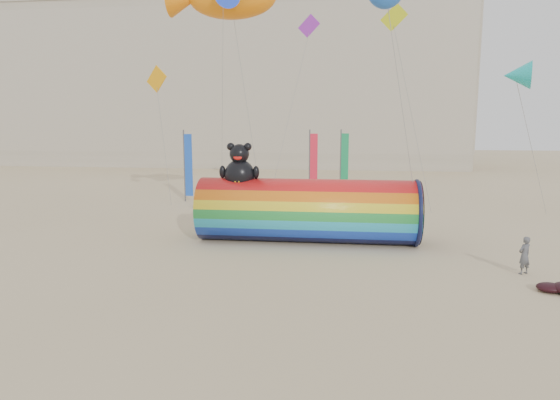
# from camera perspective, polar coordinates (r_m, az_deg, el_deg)

# --- Properties ---
(ground) EXTENTS (160.00, 160.00, 0.00)m
(ground) POSITION_cam_1_polar(r_m,az_deg,el_deg) (21.43, -1.84, -6.97)
(ground) COLOR #CCB58C
(ground) RESTS_ON ground
(hotel_building) EXTENTS (60.40, 15.40, 20.60)m
(hotel_building) POSITION_cam_1_polar(r_m,az_deg,el_deg) (68.13, -5.93, 12.87)
(hotel_building) COLOR #B7AD99
(hotel_building) RESTS_ON ground
(windsock_assembly) EXTENTS (10.65, 3.24, 4.91)m
(windsock_assembly) POSITION_cam_1_polar(r_m,az_deg,el_deg) (24.45, 3.12, -1.01)
(windsock_assembly) COLOR red
(windsock_assembly) RESTS_ON ground
(kite_handler) EXTENTS (0.65, 0.59, 1.50)m
(kite_handler) POSITION_cam_1_polar(r_m,az_deg,el_deg) (21.66, 26.15, -5.70)
(kite_handler) COLOR #505157
(kite_handler) RESTS_ON ground
(festival_banners) EXTENTS (11.89, 3.14, 5.20)m
(festival_banners) POSITION_cam_1_polar(r_m,az_deg,el_deg) (37.09, 0.28, 4.09)
(festival_banners) COLOR #59595E
(festival_banners) RESTS_ON ground
(flying_kites) EXTENTS (21.71, 15.74, 5.77)m
(flying_kites) POSITION_cam_1_polar(r_m,az_deg,el_deg) (26.66, -0.71, 21.64)
(flying_kites) COLOR orange
(flying_kites) RESTS_ON ground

